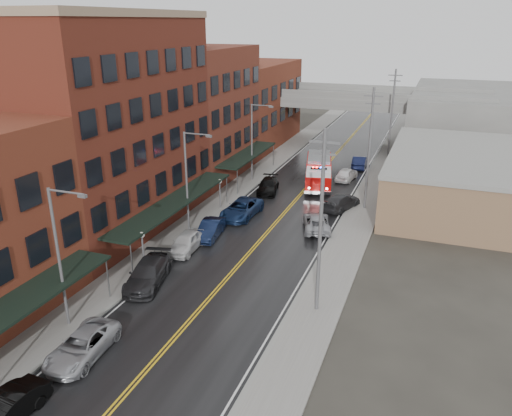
% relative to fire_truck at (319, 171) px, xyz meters
% --- Properties ---
extents(road, '(11.00, 160.00, 0.02)m').
position_rel_fire_truck_xyz_m(road, '(-0.97, -10.95, -1.72)').
color(road, black).
rests_on(road, ground).
extents(sidewalk_left, '(3.00, 160.00, 0.15)m').
position_rel_fire_truck_xyz_m(sidewalk_left, '(-8.27, -10.95, -1.65)').
color(sidewalk_left, slate).
rests_on(sidewalk_left, ground).
extents(sidewalk_right, '(3.00, 160.00, 0.15)m').
position_rel_fire_truck_xyz_m(sidewalk_right, '(6.33, -10.95, -1.65)').
color(sidewalk_right, slate).
rests_on(sidewalk_right, ground).
extents(curb_left, '(0.30, 160.00, 0.15)m').
position_rel_fire_truck_xyz_m(curb_left, '(-6.62, -10.95, -1.65)').
color(curb_left, gray).
rests_on(curb_left, ground).
extents(curb_right, '(0.30, 160.00, 0.15)m').
position_rel_fire_truck_xyz_m(curb_right, '(4.68, -10.95, -1.65)').
color(curb_right, gray).
rests_on(curb_right, ground).
extents(brick_building_b, '(9.00, 20.00, 18.00)m').
position_rel_fire_truck_xyz_m(brick_building_b, '(-14.27, -17.95, 7.27)').
color(brick_building_b, '#5A2118').
rests_on(brick_building_b, ground).
extents(brick_building_c, '(9.00, 15.00, 15.00)m').
position_rel_fire_truck_xyz_m(brick_building_c, '(-14.27, -0.45, 5.77)').
color(brick_building_c, '#5B281B').
rests_on(brick_building_c, ground).
extents(brick_building_far, '(9.00, 20.00, 12.00)m').
position_rel_fire_truck_xyz_m(brick_building_far, '(-14.27, 17.05, 4.27)').
color(brick_building_far, brown).
rests_on(brick_building_far, ground).
extents(tan_building, '(14.00, 22.00, 5.00)m').
position_rel_fire_truck_xyz_m(tan_building, '(15.03, -0.95, 0.77)').
color(tan_building, '#816145').
rests_on(tan_building, ground).
extents(right_far_block, '(18.00, 30.00, 8.00)m').
position_rel_fire_truck_xyz_m(right_far_block, '(17.03, 29.05, 2.27)').
color(right_far_block, slate).
rests_on(right_far_block, ground).
extents(awning_0, '(2.60, 16.00, 3.09)m').
position_rel_fire_truck_xyz_m(awning_0, '(-8.46, -36.95, 1.26)').
color(awning_0, black).
rests_on(awning_0, ground).
extents(awning_1, '(2.60, 18.00, 3.09)m').
position_rel_fire_truck_xyz_m(awning_1, '(-8.46, -17.95, 1.26)').
color(awning_1, black).
rests_on(awning_1, ground).
extents(awning_2, '(2.60, 13.00, 3.09)m').
position_rel_fire_truck_xyz_m(awning_2, '(-8.46, -0.45, 1.26)').
color(awning_2, black).
rests_on(awning_2, ground).
extents(globe_lamp_1, '(0.44, 0.44, 3.12)m').
position_rel_fire_truck_xyz_m(globe_lamp_1, '(-7.37, -24.95, 0.59)').
color(globe_lamp_1, '#59595B').
rests_on(globe_lamp_1, ground).
extents(globe_lamp_2, '(0.44, 0.44, 3.12)m').
position_rel_fire_truck_xyz_m(globe_lamp_2, '(-7.37, -10.95, 0.59)').
color(globe_lamp_2, '#59595B').
rests_on(globe_lamp_2, ground).
extents(street_lamp_0, '(2.64, 0.22, 9.00)m').
position_rel_fire_truck_xyz_m(street_lamp_0, '(-7.52, -32.95, 3.46)').
color(street_lamp_0, '#59595B').
rests_on(street_lamp_0, ground).
extents(street_lamp_1, '(2.64, 0.22, 9.00)m').
position_rel_fire_truck_xyz_m(street_lamp_1, '(-7.52, -16.95, 3.46)').
color(street_lamp_1, '#59595B').
rests_on(street_lamp_1, ground).
extents(street_lamp_2, '(2.64, 0.22, 9.00)m').
position_rel_fire_truck_xyz_m(street_lamp_2, '(-7.52, -0.95, 3.46)').
color(street_lamp_2, '#59595B').
rests_on(street_lamp_2, ground).
extents(utility_pole_0, '(1.80, 0.24, 12.00)m').
position_rel_fire_truck_xyz_m(utility_pole_0, '(6.23, -25.95, 4.58)').
color(utility_pole_0, '#59595B').
rests_on(utility_pole_0, ground).
extents(utility_pole_1, '(1.80, 0.24, 12.00)m').
position_rel_fire_truck_xyz_m(utility_pole_1, '(6.23, -5.95, 4.58)').
color(utility_pole_1, '#59595B').
rests_on(utility_pole_1, ground).
extents(utility_pole_2, '(1.80, 0.24, 12.00)m').
position_rel_fire_truck_xyz_m(utility_pole_2, '(6.23, 14.05, 4.58)').
color(utility_pole_2, '#59595B').
rests_on(utility_pole_2, ground).
extents(overpass, '(40.00, 10.00, 7.50)m').
position_rel_fire_truck_xyz_m(overpass, '(-0.97, 21.05, 4.26)').
color(overpass, slate).
rests_on(overpass, ground).
extents(fire_truck, '(5.01, 9.13, 3.19)m').
position_rel_fire_truck_xyz_m(fire_truck, '(0.00, 0.00, 0.00)').
color(fire_truck, '#B60A08').
rests_on(fire_truck, ground).
extents(parked_car_left_1, '(1.75, 4.47, 1.45)m').
position_rel_fire_truck_xyz_m(parked_car_left_1, '(-5.05, -40.49, -1.00)').
color(parked_car_left_1, black).
rests_on(parked_car_left_1, ground).
extents(parked_car_left_2, '(2.73, 5.26, 1.42)m').
position_rel_fire_truck_xyz_m(parked_car_left_2, '(-4.94, -35.15, -1.02)').
color(parked_car_left_2, '#989A9F').
rests_on(parked_car_left_2, ground).
extents(parked_car_left_3, '(3.53, 6.01, 1.64)m').
position_rel_fire_truck_xyz_m(parked_car_left_3, '(-5.97, -26.67, -0.91)').
color(parked_car_left_3, black).
rests_on(parked_car_left_3, ground).
extents(parked_car_left_4, '(2.03, 4.65, 1.56)m').
position_rel_fire_truck_xyz_m(parked_car_left_4, '(-5.97, -20.77, -0.95)').
color(parked_car_left_4, silver).
rests_on(parked_car_left_4, ground).
extents(parked_car_left_5, '(2.14, 4.70, 1.50)m').
position_rel_fire_truck_xyz_m(parked_car_left_5, '(-5.31, -17.64, -0.98)').
color(parked_car_left_5, black).
rests_on(parked_car_left_5, ground).
extents(parked_car_left_6, '(2.91, 5.90, 1.61)m').
position_rel_fire_truck_xyz_m(parked_car_left_6, '(-4.57, -12.15, -0.92)').
color(parked_car_left_6, '#15284E').
rests_on(parked_car_left_6, ground).
extents(parked_car_left_7, '(2.99, 5.32, 1.46)m').
position_rel_fire_truck_xyz_m(parked_car_left_7, '(-4.57, -4.38, -1.00)').
color(parked_car_left_7, black).
rests_on(parked_car_left_7, ground).
extents(parked_car_right_0, '(3.71, 5.46, 1.39)m').
position_rel_fire_truck_xyz_m(parked_car_right_0, '(2.96, -12.75, -1.03)').
color(parked_car_right_0, '#9B9DA3').
rests_on(parked_car_right_0, ground).
extents(parked_car_right_1, '(3.72, 5.62, 1.51)m').
position_rel_fire_truck_xyz_m(parked_car_right_1, '(3.96, -6.75, -0.97)').
color(parked_car_right_1, '#29292C').
rests_on(parked_car_right_1, ground).
extents(parked_car_right_2, '(2.29, 4.60, 1.51)m').
position_rel_fire_truck_xyz_m(parked_car_right_2, '(2.68, 3.07, -0.97)').
color(parked_car_right_2, white).
rests_on(parked_car_right_2, ground).
extents(parked_car_right_3, '(1.98, 4.83, 1.56)m').
position_rel_fire_truck_xyz_m(parked_car_right_3, '(3.24, 8.93, -0.95)').
color(parked_car_right_3, black).
rests_on(parked_car_right_3, ground).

